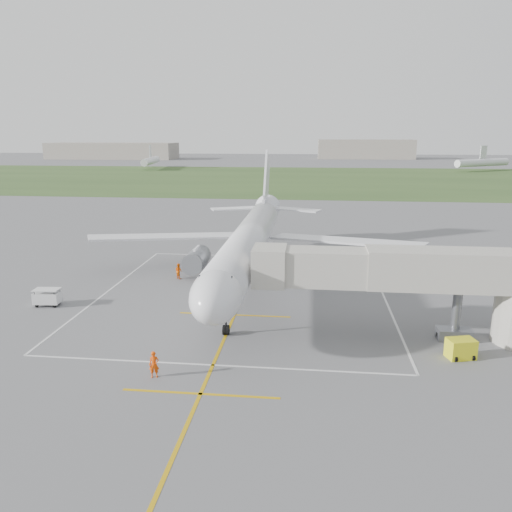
# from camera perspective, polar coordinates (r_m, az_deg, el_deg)

# --- Properties ---
(ground) EXTENTS (700.00, 700.00, 0.00)m
(ground) POSITION_cam_1_polar(r_m,az_deg,el_deg) (54.30, -0.86, -3.06)
(ground) COLOR #5E5E60
(ground) RESTS_ON ground
(grass_strip) EXTENTS (700.00, 120.00, 0.02)m
(grass_strip) POSITION_cam_1_polar(r_m,az_deg,el_deg) (182.34, 4.33, 8.83)
(grass_strip) COLOR #2F4B20
(grass_strip) RESTS_ON ground
(apron_markings) EXTENTS (28.20, 60.00, 0.01)m
(apron_markings) POSITION_cam_1_polar(r_m,az_deg,el_deg) (48.81, -1.71, -5.02)
(apron_markings) COLOR #C3940B
(apron_markings) RESTS_ON ground
(airliner) EXTENTS (38.93, 46.75, 13.52)m
(airliner) POSITION_cam_1_polar(r_m,az_deg,el_deg) (53.91, -0.77, 1.64)
(airliner) COLOR silver
(airliner) RESTS_ON ground
(jet_bridge) EXTENTS (23.40, 5.00, 7.20)m
(jet_bridge) POSITION_cam_1_polar(r_m,az_deg,el_deg) (40.65, 19.15, -2.70)
(jet_bridge) COLOR gray
(jet_bridge) RESTS_ON ground
(gpu_unit) EXTENTS (2.17, 1.76, 1.44)m
(gpu_unit) POSITION_cam_1_polar(r_m,az_deg,el_deg) (39.37, 22.37, -9.78)
(gpu_unit) COLOR yellow
(gpu_unit) RESTS_ON ground
(baggage_cart) EXTENTS (2.43, 1.57, 1.62)m
(baggage_cart) POSITION_cam_1_polar(r_m,az_deg,el_deg) (50.89, -22.74, -4.36)
(baggage_cart) COLOR silver
(baggage_cart) RESTS_ON ground
(ramp_worker_nose) EXTENTS (0.74, 0.57, 1.81)m
(ramp_worker_nose) POSITION_cam_1_polar(r_m,az_deg,el_deg) (34.43, -11.57, -12.06)
(ramp_worker_nose) COLOR #DD4206
(ramp_worker_nose) RESTS_ON ground
(ramp_worker_wing) EXTENTS (1.08, 1.03, 1.75)m
(ramp_worker_wing) POSITION_cam_1_polar(r_m,az_deg,el_deg) (56.25, -8.84, -1.70)
(ramp_worker_wing) COLOR #E75A07
(ramp_worker_wing) RESTS_ON ground
(distant_hangars) EXTENTS (345.00, 49.00, 12.00)m
(distant_hangars) POSITION_cam_1_polar(r_m,az_deg,el_deg) (317.72, 2.31, 11.91)
(distant_hangars) COLOR gray
(distant_hangars) RESTS_ON ground
(distant_aircraft) EXTENTS (164.73, 32.14, 8.85)m
(distant_aircraft) POSITION_cam_1_polar(r_m,az_deg,el_deg) (227.56, 6.33, 10.68)
(distant_aircraft) COLOR silver
(distant_aircraft) RESTS_ON ground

